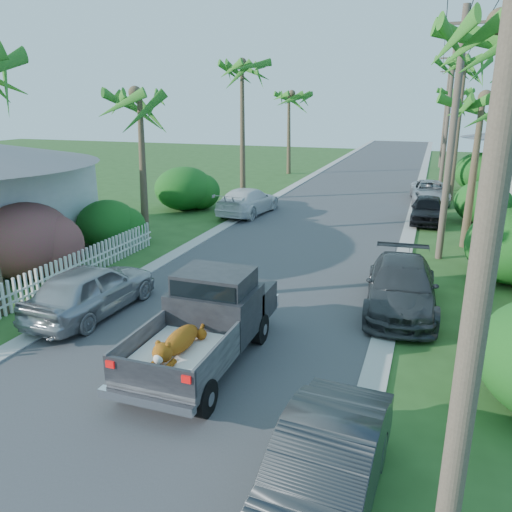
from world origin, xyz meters
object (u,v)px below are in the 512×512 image
at_px(palm_r_a, 509,24).
at_px(parked_car_rn, 323,475).
at_px(utility_pole_b, 452,137).
at_px(parked_car_rm, 401,287).
at_px(utility_pole_a, 486,242).
at_px(utility_pole_c, 447,122).
at_px(parked_car_ln, 91,290).
at_px(palm_l_c, 242,64).
at_px(palm_r_c, 466,60).
at_px(palm_r_b, 483,99).
at_px(palm_r_d, 460,91).
at_px(palm_l_d, 290,94).
at_px(pickup_truck, 210,317).
at_px(utility_pole_d, 445,116).
at_px(parked_car_lf, 248,201).
at_px(parked_car_rf, 428,210).
at_px(palm_l_b, 138,94).
at_px(parked_car_rd, 430,192).

bearing_deg(palm_r_a, parked_car_rn, -108.34).
bearing_deg(utility_pole_b, parked_car_rm, -100.67).
bearing_deg(utility_pole_a, utility_pole_c, 90.00).
xyz_separation_m(parked_car_ln, palm_l_c, (-2.27, 17.96, 7.17)).
relative_size(parked_car_rn, palm_r_c, 0.44).
bearing_deg(palm_r_b, utility_pole_c, 94.40).
xyz_separation_m(palm_r_d, utility_pole_b, (-0.90, -27.00, -2.14)).
distance_m(palm_l_d, utility_pole_c, 13.63).
height_order(palm_r_c, utility_pole_a, palm_r_c).
bearing_deg(parked_car_ln, pickup_truck, 167.21).
height_order(palm_r_b, utility_pole_d, utility_pole_d).
xyz_separation_m(pickup_truck, utility_pole_a, (5.11, -4.90, 3.59)).
height_order(parked_car_rm, palm_r_a, palm_r_a).
bearing_deg(utility_pole_a, utility_pole_b, 90.00).
relative_size(palm_l_c, palm_r_c, 0.98).
relative_size(parked_car_lf, palm_r_c, 0.52).
bearing_deg(parked_car_rf, utility_pole_c, 85.76).
xyz_separation_m(utility_pole_a, utility_pole_b, (0.00, 15.00, 0.00)).
bearing_deg(parked_car_lf, palm_l_d, -76.60).
bearing_deg(palm_l_b, parked_car_lf, 66.26).
bearing_deg(palm_r_a, utility_pole_b, 95.71).
relative_size(parked_car_ln, palm_l_c, 0.47).
bearing_deg(palm_r_c, parked_car_rd, -134.20).
height_order(palm_r_c, utility_pole_b, palm_r_c).
distance_m(parked_car_rm, utility_pole_a, 10.17).
relative_size(parked_car_rm, utility_pole_b, 0.54).
height_order(parked_car_lf, utility_pole_a, utility_pole_a).
height_order(parked_car_lf, palm_r_b, palm_r_b).
bearing_deg(parked_car_rm, parked_car_ln, -162.09).
bearing_deg(utility_pole_a, palm_l_b, 131.53).
distance_m(parked_car_rd, palm_r_b, 11.23).
bearing_deg(parked_car_rm, palm_r_b, 71.11).
relative_size(palm_l_b, palm_r_a, 0.85).
height_order(parked_car_rf, palm_r_b, palm_r_b).
xyz_separation_m(parked_car_lf, palm_l_c, (-1.83, 4.02, 7.20)).
bearing_deg(parked_car_rm, utility_pole_c, 83.24).
distance_m(parked_car_ln, utility_pole_b, 13.50).
distance_m(palm_r_a, palm_r_d, 34.01).
xyz_separation_m(palm_r_d, utility_pole_a, (-0.90, -42.00, -2.14)).
bearing_deg(utility_pole_c, parked_car_rm, -92.96).
relative_size(palm_l_b, utility_pole_b, 0.82).
relative_size(pickup_truck, palm_l_d, 0.66).
xyz_separation_m(palm_r_b, utility_pole_b, (-1.00, -2.00, -1.35)).
distance_m(palm_r_b, utility_pole_c, 13.11).
height_order(pickup_truck, parked_car_ln, pickup_truck).
bearing_deg(parked_car_rf, palm_r_c, 79.72).
height_order(parked_car_ln, palm_l_d, palm_l_d).
distance_m(parked_car_rf, parked_car_lf, 9.24).
relative_size(pickup_truck, palm_r_b, 0.71).
distance_m(palm_r_c, utility_pole_c, 4.08).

